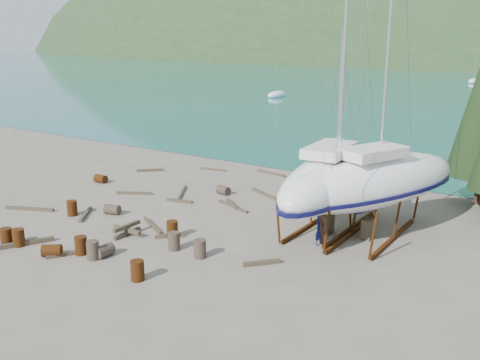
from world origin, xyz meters
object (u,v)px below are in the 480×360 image
Objects in this scene: small_sailboat_shore at (335,158)px; large_sailboat_near at (333,177)px; worker at (320,229)px; large_sailboat_far at (375,181)px.

large_sailboat_near is at bearing -77.26° from small_sailboat_shore.
large_sailboat_far is at bearing -22.63° from worker.
large_sailboat_near is 1.76× the size of small_sailboat_shore.
large_sailboat_far reaches higher than small_sailboat_shore.
small_sailboat_shore reaches higher than worker.
small_sailboat_shore is at bearing 109.75° from large_sailboat_near.
large_sailboat_far is 1.74× the size of small_sailboat_shore.
large_sailboat_near reaches higher than large_sailboat_far.
small_sailboat_shore is (-4.06, 9.36, -1.21)m from large_sailboat_near.
large_sailboat_far is 10.80m from small_sailboat_shore.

